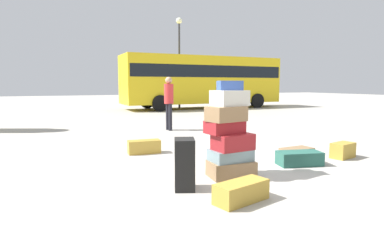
{
  "coord_description": "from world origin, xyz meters",
  "views": [
    {
      "loc": [
        -2.64,
        -4.58,
        1.49
      ],
      "look_at": [
        -0.04,
        1.31,
        0.76
      ],
      "focal_mm": 29.67,
      "sensor_mm": 36.0,
      "label": 1
    }
  ],
  "objects_px": {
    "suitcase_tan_upright_blue": "(144,147)",
    "suitcase_brown_left_side": "(297,153)",
    "lamp_post": "(179,49)",
    "suitcase_tower": "(230,136)",
    "suitcase_tan_foreground_far": "(343,150)",
    "suitcase_tan_white_trunk": "(241,192)",
    "suitcase_teal_right_side": "(299,158)",
    "suitcase_black_behind_tower": "(185,164)",
    "person_bearded_onlooker": "(169,98)",
    "parked_bus": "(203,79)"
  },
  "relations": [
    {
      "from": "suitcase_tan_upright_blue",
      "to": "suitcase_brown_left_side",
      "type": "height_order",
      "value": "suitcase_tan_upright_blue"
    },
    {
      "from": "suitcase_tan_upright_blue",
      "to": "lamp_post",
      "type": "distance_m",
      "value": 13.08
    },
    {
      "from": "suitcase_tower",
      "to": "suitcase_brown_left_side",
      "type": "xyz_separation_m",
      "value": [
        1.94,
        0.59,
        -0.57
      ]
    },
    {
      "from": "suitcase_tan_foreground_far",
      "to": "suitcase_tan_white_trunk",
      "type": "distance_m",
      "value": 3.43
    },
    {
      "from": "suitcase_tower",
      "to": "suitcase_tan_upright_blue",
      "type": "distance_m",
      "value": 2.42
    },
    {
      "from": "suitcase_teal_right_side",
      "to": "suitcase_tan_upright_blue",
      "type": "bearing_deg",
      "value": 151.89
    },
    {
      "from": "suitcase_tan_foreground_far",
      "to": "suitcase_black_behind_tower",
      "type": "bearing_deg",
      "value": 174.82
    },
    {
      "from": "lamp_post",
      "to": "suitcase_teal_right_side",
      "type": "bearing_deg",
      "value": -102.35
    },
    {
      "from": "suitcase_teal_right_side",
      "to": "suitcase_tan_white_trunk",
      "type": "xyz_separation_m",
      "value": [
        -1.98,
        -1.13,
        0.0
      ]
    },
    {
      "from": "suitcase_teal_right_side",
      "to": "person_bearded_onlooker",
      "type": "height_order",
      "value": "person_bearded_onlooker"
    },
    {
      "from": "suitcase_tan_foreground_far",
      "to": "lamp_post",
      "type": "distance_m",
      "value": 14.02
    },
    {
      "from": "suitcase_tan_foreground_far",
      "to": "person_bearded_onlooker",
      "type": "relative_size",
      "value": 0.3
    },
    {
      "from": "suitcase_tan_foreground_far",
      "to": "suitcase_tan_white_trunk",
      "type": "bearing_deg",
      "value": -171.72
    },
    {
      "from": "suitcase_brown_left_side",
      "to": "suitcase_tan_white_trunk",
      "type": "bearing_deg",
      "value": -149.16
    },
    {
      "from": "parked_bus",
      "to": "lamp_post",
      "type": "distance_m",
      "value": 2.33
    },
    {
      "from": "suitcase_black_behind_tower",
      "to": "suitcase_brown_left_side",
      "type": "distance_m",
      "value": 3.01
    },
    {
      "from": "suitcase_tan_foreground_far",
      "to": "suitcase_teal_right_side",
      "type": "relative_size",
      "value": 0.65
    },
    {
      "from": "suitcase_tan_foreground_far",
      "to": "parked_bus",
      "type": "bearing_deg",
      "value": 63.54
    },
    {
      "from": "suitcase_brown_left_side",
      "to": "person_bearded_onlooker",
      "type": "distance_m",
      "value": 4.9
    },
    {
      "from": "suitcase_black_behind_tower",
      "to": "suitcase_tan_foreground_far",
      "type": "xyz_separation_m",
      "value": [
        3.67,
        0.49,
        -0.21
      ]
    },
    {
      "from": "suitcase_black_behind_tower",
      "to": "suitcase_tan_white_trunk",
      "type": "relative_size",
      "value": 0.98
    },
    {
      "from": "suitcase_tower",
      "to": "suitcase_teal_right_side",
      "type": "relative_size",
      "value": 1.95
    },
    {
      "from": "suitcase_black_behind_tower",
      "to": "person_bearded_onlooker",
      "type": "relative_size",
      "value": 0.42
    },
    {
      "from": "suitcase_black_behind_tower",
      "to": "parked_bus",
      "type": "height_order",
      "value": "parked_bus"
    },
    {
      "from": "lamp_post",
      "to": "person_bearded_onlooker",
      "type": "bearing_deg",
      "value": -113.65
    },
    {
      "from": "person_bearded_onlooker",
      "to": "suitcase_black_behind_tower",
      "type": "bearing_deg",
      "value": -20.55
    },
    {
      "from": "person_bearded_onlooker",
      "to": "parked_bus",
      "type": "relative_size",
      "value": 0.17
    },
    {
      "from": "suitcase_tower",
      "to": "lamp_post",
      "type": "xyz_separation_m",
      "value": [
        4.51,
        13.65,
        2.93
      ]
    },
    {
      "from": "suitcase_black_behind_tower",
      "to": "suitcase_teal_right_side",
      "type": "height_order",
      "value": "suitcase_black_behind_tower"
    },
    {
      "from": "suitcase_black_behind_tower",
      "to": "parked_bus",
      "type": "bearing_deg",
      "value": 83.26
    },
    {
      "from": "person_bearded_onlooker",
      "to": "lamp_post",
      "type": "xyz_separation_m",
      "value": [
        3.67,
        8.37,
        2.57
      ]
    },
    {
      "from": "parked_bus",
      "to": "suitcase_teal_right_side",
      "type": "bearing_deg",
      "value": -109.1
    },
    {
      "from": "suitcase_tan_upright_blue",
      "to": "person_bearded_onlooker",
      "type": "relative_size",
      "value": 0.4
    },
    {
      "from": "suitcase_tan_foreground_far",
      "to": "person_bearded_onlooker",
      "type": "distance_m",
      "value": 5.52
    },
    {
      "from": "suitcase_tan_foreground_far",
      "to": "person_bearded_onlooker",
      "type": "xyz_separation_m",
      "value": [
        -1.91,
        5.1,
        0.88
      ]
    },
    {
      "from": "suitcase_tan_foreground_far",
      "to": "parked_bus",
      "type": "xyz_separation_m",
      "value": [
        3.27,
        13.35,
        1.68
      ]
    },
    {
      "from": "suitcase_brown_left_side",
      "to": "lamp_post",
      "type": "xyz_separation_m",
      "value": [
        2.57,
        13.06,
        3.5
      ]
    },
    {
      "from": "suitcase_tan_white_trunk",
      "to": "suitcase_brown_left_side",
      "type": "bearing_deg",
      "value": 20.05
    },
    {
      "from": "lamp_post",
      "to": "suitcase_brown_left_side",
      "type": "bearing_deg",
      "value": -101.15
    },
    {
      "from": "suitcase_tan_foreground_far",
      "to": "lamp_post",
      "type": "bearing_deg",
      "value": 69.88
    },
    {
      "from": "suitcase_tower",
      "to": "suitcase_brown_left_side",
      "type": "relative_size",
      "value": 2.33
    },
    {
      "from": "person_bearded_onlooker",
      "to": "parked_bus",
      "type": "bearing_deg",
      "value": 144.81
    },
    {
      "from": "lamp_post",
      "to": "suitcase_tan_upright_blue",
      "type": "bearing_deg",
      "value": -115.0
    },
    {
      "from": "suitcase_tan_white_trunk",
      "to": "parked_bus",
      "type": "xyz_separation_m",
      "value": [
        6.47,
        14.57,
        1.7
      ]
    },
    {
      "from": "suitcase_black_behind_tower",
      "to": "parked_bus",
      "type": "relative_size",
      "value": 0.07
    },
    {
      "from": "suitcase_tower",
      "to": "person_bearded_onlooker",
      "type": "relative_size",
      "value": 0.9
    },
    {
      "from": "suitcase_tan_white_trunk",
      "to": "lamp_post",
      "type": "relative_size",
      "value": 0.14
    },
    {
      "from": "suitcase_tower",
      "to": "suitcase_teal_right_side",
      "type": "xyz_separation_m",
      "value": [
        1.54,
        0.08,
        -0.54
      ]
    },
    {
      "from": "parked_bus",
      "to": "suitcase_tan_foreground_far",
      "type": "bearing_deg",
      "value": -104.41
    },
    {
      "from": "suitcase_black_behind_tower",
      "to": "lamp_post",
      "type": "bearing_deg",
      "value": 88.66
    }
  ]
}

